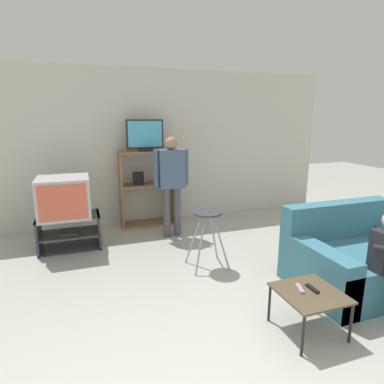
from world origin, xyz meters
The scene contains 11 objects.
wall_back centered at (0.00, 4.04, 1.30)m, with size 6.40×0.06×2.60m.
tv_stand centered at (-1.50, 3.12, 0.23)m, with size 0.83×0.47×0.48m.
television_main centered at (-1.53, 3.11, 0.75)m, with size 0.67×0.66×0.55m.
media_shelf centered at (-0.25, 3.79, 0.65)m, with size 0.93×0.37×1.27m.
television_flat centered at (-0.27, 3.76, 1.51)m, with size 0.60×0.20×0.50m.
folding_stool centered at (0.11, 1.95, 0.57)m, with size 0.46×0.40×0.71m.
snack_table centered at (0.47, 0.52, 0.34)m, with size 0.51×0.51×0.37m.
remote_control_black centered at (0.51, 0.55, 0.38)m, with size 0.04×0.14×0.02m, color black.
remote_control_white centered at (0.41, 0.58, 0.38)m, with size 0.04×0.14×0.02m, color gray.
couch centered at (1.50, 1.01, 0.29)m, with size 1.42×0.99×0.85m.
person_standing_adult centered at (-0.01, 3.12, 0.92)m, with size 0.53×0.20×1.53m.
Camera 1 is at (-1.26, -1.45, 1.81)m, focal length 30.00 mm.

